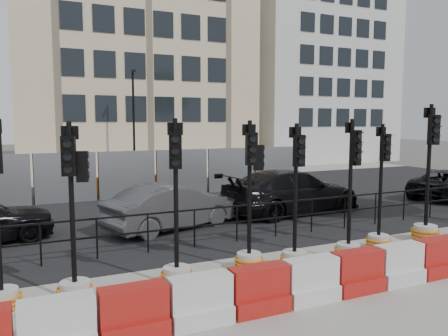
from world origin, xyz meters
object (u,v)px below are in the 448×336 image
traffic_signal_a (0,273)px  traffic_signal_d (250,236)px  car_c (292,192)px  traffic_signal_h (427,214)px

traffic_signal_a → traffic_signal_d: traffic_signal_a is taller
traffic_signal_a → traffic_signal_d: size_ratio=1.03×
traffic_signal_d → car_c: size_ratio=0.59×
traffic_signal_a → traffic_signal_d: 4.76m
traffic_signal_d → car_c: (4.14, 4.66, -0.00)m
traffic_signal_h → car_c: bearing=117.8°
traffic_signal_h → traffic_signal_d: bearing=-166.4°
traffic_signal_d → traffic_signal_h: bearing=10.8°
traffic_signal_d → traffic_signal_h: (5.37, 0.09, -0.01)m
car_c → traffic_signal_a: bearing=111.6°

